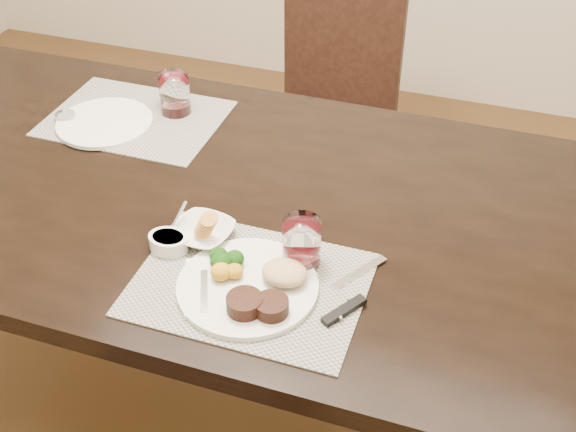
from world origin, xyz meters
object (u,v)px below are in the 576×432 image
(chair_far, at_px, (333,99))
(cracker_bowl, at_px, (203,232))
(dinner_plate, at_px, (253,285))
(wine_glass_near, at_px, (301,245))
(steak_knife, at_px, (348,301))
(far_plate, at_px, (105,123))

(chair_far, distance_m, cracker_bowl, 1.14)
(dinner_plate, xyz_separation_m, cracker_bowl, (-0.16, 0.12, 0.00))
(dinner_plate, height_order, cracker_bowl, cracker_bowl)
(wine_glass_near, bearing_deg, cracker_bowl, 178.18)
(dinner_plate, relative_size, wine_glass_near, 2.60)
(dinner_plate, bearing_deg, wine_glass_near, 49.57)
(cracker_bowl, height_order, wine_glass_near, wine_glass_near)
(steak_knife, bearing_deg, wine_glass_near, 178.12)
(chair_far, height_order, dinner_plate, chair_far)
(dinner_plate, bearing_deg, cracker_bowl, 133.69)
(cracker_bowl, bearing_deg, steak_knife, -14.34)
(cracker_bowl, bearing_deg, far_plate, 141.73)
(cracker_bowl, relative_size, far_plate, 0.56)
(far_plate, bearing_deg, dinner_plate, -37.72)
(chair_far, xyz_separation_m, dinner_plate, (0.17, -1.22, 0.27))
(dinner_plate, distance_m, cracker_bowl, 0.20)
(wine_glass_near, bearing_deg, far_plate, 151.92)
(wine_glass_near, height_order, far_plate, wine_glass_near)
(far_plate, bearing_deg, wine_glass_near, -28.08)
(chair_far, relative_size, dinner_plate, 3.19)
(steak_knife, height_order, far_plate, steak_knife)
(wine_glass_near, bearing_deg, steak_knife, -33.79)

